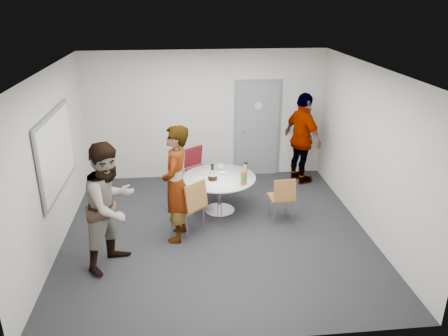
{
  "coord_description": "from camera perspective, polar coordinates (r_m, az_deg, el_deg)",
  "views": [
    {
      "loc": [
        -0.54,
        -6.38,
        3.73
      ],
      "look_at": [
        0.15,
        0.25,
        1.05
      ],
      "focal_mm": 35.0,
      "sensor_mm": 36.0,
      "label": 1
    }
  ],
  "objects": [
    {
      "name": "floor",
      "position": [
        7.41,
        -0.96,
        -8.36
      ],
      "size": [
        5.0,
        5.0,
        0.0
      ],
      "primitive_type": "plane",
      "color": "black",
      "rests_on": "ground"
    },
    {
      "name": "wall_left",
      "position": [
        7.09,
        -21.6,
        0.64
      ],
      "size": [
        0.0,
        5.0,
        5.0
      ],
      "primitive_type": "plane",
      "rotation": [
        1.57,
        0.0,
        1.57
      ],
      "color": "beige",
      "rests_on": "floor"
    },
    {
      "name": "chair_far",
      "position": [
        8.71,
        -3.53,
        0.43
      ],
      "size": [
        0.62,
        0.63,
        0.91
      ],
      "rotation": [
        0.0,
        0.0,
        3.76
      ],
      "color": "maroon",
      "rests_on": "floor"
    },
    {
      "name": "whiteboard",
      "position": [
        7.23,
        -21.02,
        1.97
      ],
      "size": [
        0.04,
        1.9,
        1.25
      ],
      "color": "gray",
      "rests_on": "wall_left"
    },
    {
      "name": "table",
      "position": [
        7.82,
        -0.42,
        -1.77
      ],
      "size": [
        1.31,
        1.31,
        1.01
      ],
      "color": "white",
      "rests_on": "floor"
    },
    {
      "name": "wall_right",
      "position": [
        7.46,
        18.48,
        2.09
      ],
      "size": [
        0.0,
        5.0,
        5.0
      ],
      "primitive_type": "plane",
      "rotation": [
        1.57,
        0.0,
        -1.57
      ],
      "color": "beige",
      "rests_on": "floor"
    },
    {
      "name": "wall_back",
      "position": [
        9.21,
        -2.39,
        6.86
      ],
      "size": [
        5.0,
        0.0,
        5.0
      ],
      "primitive_type": "plane",
      "rotation": [
        1.57,
        0.0,
        0.0
      ],
      "color": "beige",
      "rests_on": "floor"
    },
    {
      "name": "person_main",
      "position": [
        6.87,
        -6.3,
        -2.12
      ],
      "size": [
        0.58,
        0.77,
        1.9
      ],
      "primitive_type": "imported",
      "rotation": [
        0.0,
        0.0,
        -1.76
      ],
      "color": "#A5C6EA",
      "rests_on": "floor"
    },
    {
      "name": "door",
      "position": [
        9.41,
        4.37,
        5.1
      ],
      "size": [
        1.02,
        0.17,
        2.12
      ],
      "color": "slate",
      "rests_on": "wall_back"
    },
    {
      "name": "person_left",
      "position": [
        6.38,
        -14.56,
        -4.8
      ],
      "size": [
        1.1,
        1.16,
        1.88
      ],
      "primitive_type": "imported",
      "rotation": [
        0.0,
        0.0,
        0.98
      ],
      "color": "white",
      "rests_on": "floor"
    },
    {
      "name": "ceiling",
      "position": [
        6.49,
        -1.12,
        12.72
      ],
      "size": [
        5.0,
        5.0,
        0.0
      ],
      "primitive_type": "plane",
      "rotation": [
        3.14,
        0.0,
        0.0
      ],
      "color": "silver",
      "rests_on": "wall_back"
    },
    {
      "name": "person_right",
      "position": [
        9.13,
        10.21,
        3.79
      ],
      "size": [
        0.84,
        1.21,
        1.9
      ],
      "primitive_type": "imported",
      "rotation": [
        0.0,
        0.0,
        1.95
      ],
      "color": "black",
      "rests_on": "floor"
    },
    {
      "name": "chair_near_left",
      "position": [
        7.09,
        -4.32,
        -4.51
      ],
      "size": [
        0.66,
        0.67,
        0.96
      ],
      "rotation": [
        0.0,
        0.0,
        0.73
      ],
      "color": "brown",
      "rests_on": "floor"
    },
    {
      "name": "wall_front",
      "position": [
        4.59,
        1.71,
        -9.41
      ],
      "size": [
        5.0,
        0.0,
        5.0
      ],
      "primitive_type": "plane",
      "rotation": [
        -1.57,
        0.0,
        0.0
      ],
      "color": "beige",
      "rests_on": "floor"
    },
    {
      "name": "chair_near_right",
      "position": [
        7.57,
        7.66,
        -3.55
      ],
      "size": [
        0.43,
        0.46,
        0.83
      ],
      "rotation": [
        0.0,
        0.0,
        0.08
      ],
      "color": "brown",
      "rests_on": "floor"
    }
  ]
}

